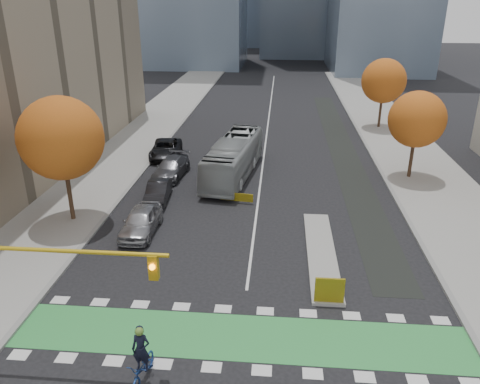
% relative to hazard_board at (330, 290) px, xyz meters
% --- Properties ---
extents(ground, '(300.00, 300.00, 0.00)m').
position_rel_hazard_board_xyz_m(ground, '(-4.00, -4.20, -0.80)').
color(ground, black).
rests_on(ground, ground).
extents(sidewalk_west, '(7.00, 120.00, 0.15)m').
position_rel_hazard_board_xyz_m(sidewalk_west, '(-17.50, 15.80, -0.73)').
color(sidewalk_west, gray).
rests_on(sidewalk_west, ground).
extents(sidewalk_east, '(7.00, 120.00, 0.15)m').
position_rel_hazard_board_xyz_m(sidewalk_east, '(9.50, 15.80, -0.73)').
color(sidewalk_east, gray).
rests_on(sidewalk_east, ground).
extents(curb_west, '(0.30, 120.00, 0.16)m').
position_rel_hazard_board_xyz_m(curb_west, '(-14.00, 15.80, -0.73)').
color(curb_west, gray).
rests_on(curb_west, ground).
extents(curb_east, '(0.30, 120.00, 0.16)m').
position_rel_hazard_board_xyz_m(curb_east, '(6.00, 15.80, -0.73)').
color(curb_east, gray).
rests_on(curb_east, ground).
extents(bike_crossing, '(20.00, 3.00, 0.01)m').
position_rel_hazard_board_xyz_m(bike_crossing, '(-4.00, -2.70, -0.79)').
color(bike_crossing, green).
rests_on(bike_crossing, ground).
extents(centre_line, '(0.15, 70.00, 0.01)m').
position_rel_hazard_board_xyz_m(centre_line, '(-4.00, 35.80, -0.80)').
color(centre_line, silver).
rests_on(centre_line, ground).
extents(bike_lane_paint, '(2.50, 50.00, 0.01)m').
position_rel_hazard_board_xyz_m(bike_lane_paint, '(3.50, 25.80, -0.80)').
color(bike_lane_paint, black).
rests_on(bike_lane_paint, ground).
extents(median_island, '(1.60, 10.00, 0.16)m').
position_rel_hazard_board_xyz_m(median_island, '(0.00, 4.80, -0.72)').
color(median_island, gray).
rests_on(median_island, ground).
extents(hazard_board, '(1.40, 0.12, 1.30)m').
position_rel_hazard_board_xyz_m(hazard_board, '(0.00, 0.00, 0.00)').
color(hazard_board, yellow).
rests_on(hazard_board, median_island).
extents(tree_west, '(5.20, 5.20, 8.22)m').
position_rel_hazard_board_xyz_m(tree_west, '(-16.00, 7.80, 4.82)').
color(tree_west, '#332114').
rests_on(tree_west, ground).
extents(tree_east_near, '(4.40, 4.40, 7.08)m').
position_rel_hazard_board_xyz_m(tree_east_near, '(8.00, 17.80, 4.06)').
color(tree_east_near, '#332114').
rests_on(tree_east_near, ground).
extents(tree_east_far, '(4.80, 4.80, 7.65)m').
position_rel_hazard_board_xyz_m(tree_east_far, '(8.50, 33.80, 4.44)').
color(tree_east_far, '#332114').
rests_on(tree_east_far, ground).
extents(traffic_signal_west, '(8.53, 0.56, 5.20)m').
position_rel_hazard_board_xyz_m(traffic_signal_west, '(-11.93, -4.71, 3.23)').
color(traffic_signal_west, '#BF9914').
rests_on(traffic_signal_west, ground).
extents(cyclist, '(0.93, 2.22, 2.50)m').
position_rel_hazard_board_xyz_m(cyclist, '(-7.48, -5.51, 0.03)').
color(cyclist, navy).
rests_on(cyclist, ground).
extents(bus, '(4.19, 11.65, 3.17)m').
position_rel_hazard_board_xyz_m(bus, '(-6.27, 17.03, 0.79)').
color(bus, '#959B9C').
rests_on(bus, ground).
extents(parked_car_a, '(1.92, 4.74, 1.61)m').
position_rel_hazard_board_xyz_m(parked_car_a, '(-11.02, 6.50, 0.01)').
color(parked_car_a, '#9A9A9F').
rests_on(parked_car_a, ground).
extents(parked_car_b, '(1.80, 4.32, 1.39)m').
position_rel_hazard_board_xyz_m(parked_car_b, '(-11.21, 11.50, -0.11)').
color(parked_car_b, black).
rests_on(parked_car_b, ground).
extents(parked_car_c, '(2.57, 5.36, 1.51)m').
position_rel_hazard_board_xyz_m(parked_car_c, '(-11.36, 16.50, -0.05)').
color(parked_car_c, '#525257').
rests_on(parked_car_c, ground).
extents(parked_car_d, '(3.07, 5.76, 1.54)m').
position_rel_hazard_board_xyz_m(parked_car_d, '(-13.00, 21.50, -0.03)').
color(parked_car_d, black).
rests_on(parked_car_d, ground).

